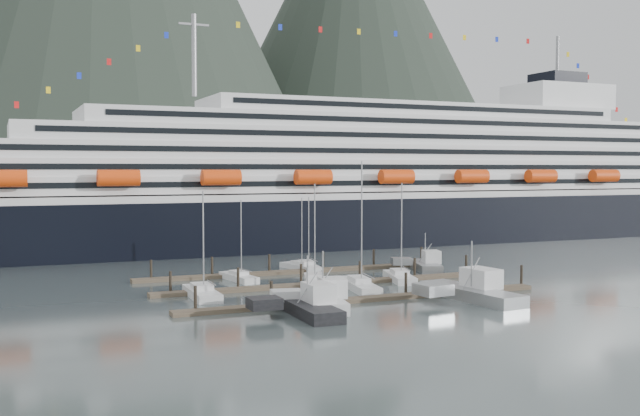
# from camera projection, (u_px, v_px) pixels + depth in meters

# --- Properties ---
(ground) EXTENTS (1600.00, 1600.00, 0.00)m
(ground) POSITION_uv_depth(u_px,v_px,m) (367.00, 286.00, 102.06)
(ground) COLOR #424D4D
(ground) RESTS_ON ground
(mountains) EXTENTS (870.00, 440.00, 420.00)m
(mountains) POSITION_uv_depth(u_px,v_px,m) (115.00, 0.00, 653.56)
(mountains) COLOR black
(mountains) RESTS_ON ground
(cruise_ship) EXTENTS (210.00, 30.40, 50.30)m
(cruise_ship) POSITION_uv_depth(u_px,v_px,m) (375.00, 187.00, 163.70)
(cruise_ship) COLOR black
(cruise_ship) RESTS_ON ground
(dock_near) EXTENTS (48.18, 2.28, 3.20)m
(dock_near) POSITION_uv_depth(u_px,v_px,m) (368.00, 298.00, 90.97)
(dock_near) COLOR #42352A
(dock_near) RESTS_ON ground
(dock_mid) EXTENTS (48.18, 2.28, 3.20)m
(dock_mid) POSITION_uv_depth(u_px,v_px,m) (325.00, 283.00, 102.88)
(dock_mid) COLOR #42352A
(dock_mid) RESTS_ON ground
(dock_far) EXTENTS (48.18, 2.28, 3.20)m
(dock_far) POSITION_uv_depth(u_px,v_px,m) (291.00, 271.00, 114.79)
(dock_far) COLOR #42352A
(dock_far) RESTS_ON ground
(sailboat_a) EXTENTS (3.29, 10.32, 13.89)m
(sailboat_a) POSITION_uv_depth(u_px,v_px,m) (202.00, 294.00, 93.21)
(sailboat_a) COLOR silver
(sailboat_a) RESTS_ON ground
(sailboat_b) EXTENTS (5.77, 10.09, 14.44)m
(sailboat_b) POSITION_uv_depth(u_px,v_px,m) (314.00, 281.00, 104.35)
(sailboat_b) COLOR silver
(sailboat_b) RESTS_ON ground
(sailboat_c) EXTENTS (3.62, 8.96, 12.03)m
(sailboat_c) POSITION_uv_depth(u_px,v_px,m) (239.00, 278.00, 107.41)
(sailboat_c) COLOR silver
(sailboat_c) RESTS_ON ground
(sailboat_d) EXTENTS (4.79, 12.26, 17.59)m
(sailboat_d) POSITION_uv_depth(u_px,v_px,m) (359.00, 286.00, 99.70)
(sailboat_d) COLOR silver
(sailboat_d) RESTS_ON ground
(sailboat_f) EXTENTS (4.13, 7.97, 11.84)m
(sailboat_f) POSITION_uv_depth(u_px,v_px,m) (299.00, 267.00, 119.59)
(sailboat_f) COLOR silver
(sailboat_f) RESTS_ON ground
(sailboat_g) EXTENTS (3.94, 10.02, 12.02)m
(sailboat_g) POSITION_uv_depth(u_px,v_px,m) (307.00, 267.00, 119.33)
(sailboat_g) COLOR silver
(sailboat_g) RESTS_ON ground
(sailboat_h) EXTENTS (5.30, 10.07, 14.57)m
(sailboat_h) POSITION_uv_depth(u_px,v_px,m) (400.00, 278.00, 107.17)
(sailboat_h) COLOR silver
(sailboat_h) RESTS_ON ground
(trawler_a) EXTENTS (9.48, 13.17, 7.20)m
(trawler_a) POSITION_uv_depth(u_px,v_px,m) (306.00, 306.00, 82.27)
(trawler_a) COLOR black
(trawler_a) RESTS_ON ground
(trawler_b) EXTENTS (9.00, 11.71, 7.29)m
(trawler_b) POSITION_uv_depth(u_px,v_px,m) (322.00, 300.00, 86.20)
(trawler_b) COLOR silver
(trawler_b) RESTS_ON ground
(trawler_c) EXTENTS (11.29, 15.90, 7.99)m
(trawler_c) POSITION_uv_depth(u_px,v_px,m) (470.00, 292.00, 91.63)
(trawler_c) COLOR #939698
(trawler_c) RESTS_ON ground
(trawler_e) EXTENTS (8.52, 10.53, 6.48)m
(trawler_e) POSITION_uv_depth(u_px,v_px,m) (424.00, 265.00, 118.60)
(trawler_e) COLOR #939698
(trawler_e) RESTS_ON ground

